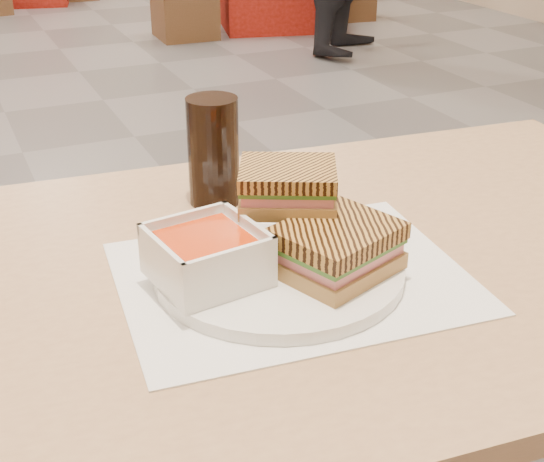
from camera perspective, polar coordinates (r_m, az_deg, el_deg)
name	(u,v)px	position (r m, az deg, el deg)	size (l,w,h in m)	color
main_table	(291,340)	(0.97, 1.41, -8.13)	(1.26, 0.80, 0.75)	tan
tray_liner	(293,277)	(0.87, 1.54, -3.48)	(0.41, 0.34, 0.00)	white
plate	(279,269)	(0.87, 0.51, -2.83)	(0.29, 0.29, 0.02)	white
soup_bowl	(207,258)	(0.83, -4.88, -2.00)	(0.13, 0.13, 0.06)	white
panini_lower	(337,248)	(0.84, 4.90, -1.31)	(0.15, 0.14, 0.06)	#B48544
panini_upper	(288,186)	(0.88, 1.18, 3.37)	(0.14, 0.13, 0.05)	#B48544
cola_glass	(213,152)	(1.04, -4.40, 5.94)	(0.07, 0.07, 0.15)	black
bg_chair_1l	(184,5)	(5.51, -6.56, 16.40)	(0.40, 0.40, 0.44)	brown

